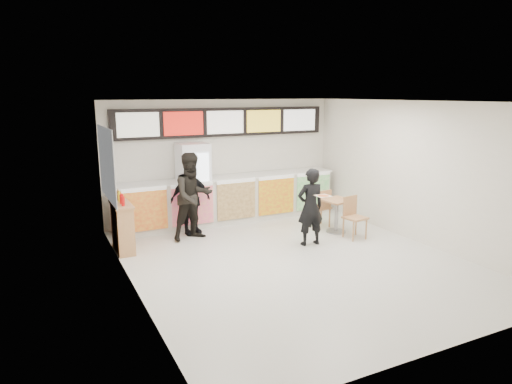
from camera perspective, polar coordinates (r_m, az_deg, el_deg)
floor at (r=8.87m, az=4.77°, el=-8.57°), size 7.00×7.00×0.00m
ceiling at (r=8.29m, az=5.14°, el=11.20°), size 7.00×7.00×0.00m
wall_back at (r=11.55m, az=-4.06°, el=4.02°), size 6.00×0.00×6.00m
wall_left at (r=7.39m, az=-15.40°, el=-1.05°), size 0.00×7.00×7.00m
wall_right at (r=10.31m, az=19.40°, el=2.37°), size 0.00×7.00×7.00m
service_counter at (r=11.35m, az=-3.21°, el=-0.88°), size 5.56×0.77×1.14m
menu_board at (r=11.37m, az=-3.96°, el=8.71°), size 5.50×0.14×0.70m
drinks_fridge at (r=10.95m, az=-7.78°, el=0.84°), size 0.70×0.67×2.00m
mirror_panel at (r=9.73m, az=-18.20°, el=3.39°), size 0.01×2.00×1.50m
customer_main at (r=9.59m, az=6.82°, el=-1.88°), size 0.62×0.43×1.64m
customer_left at (r=9.96m, az=-7.89°, el=-0.57°), size 1.04×0.88×1.91m
customer_mid at (r=10.36m, az=-8.19°, el=-0.92°), size 0.98×0.49×1.62m
pizza_slice at (r=9.15m, az=8.40°, el=-0.43°), size 0.36×0.36×0.02m
cafe_table at (r=10.62m, az=10.05°, el=-2.16°), size 0.71×1.62×0.92m
condiment_ledge at (r=9.59m, az=-16.33°, el=-4.21°), size 0.36×0.89×1.19m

